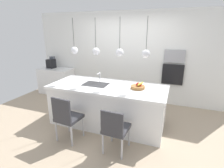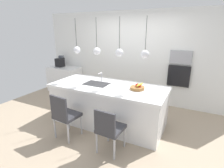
{
  "view_description": "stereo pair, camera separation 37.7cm",
  "coord_description": "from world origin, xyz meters",
  "px_view_note": "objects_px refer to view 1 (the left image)",
  "views": [
    {
      "loc": [
        1.37,
        -3.37,
        2.09
      ],
      "look_at": [
        0.1,
        0.0,
        0.96
      ],
      "focal_mm": 28.01,
      "sensor_mm": 36.0,
      "label": 1
    },
    {
      "loc": [
        1.72,
        -3.22,
        2.09
      ],
      "look_at": [
        0.1,
        0.0,
        0.96
      ],
      "focal_mm": 28.01,
      "sensor_mm": 36.0,
      "label": 2
    }
  ],
  "objects_px": {
    "microwave": "(175,56)",
    "chair_middle": "(115,128)",
    "coffee_machine": "(51,63)",
    "oven": "(173,74)",
    "fruit_bowl": "(138,86)",
    "chair_near": "(67,116)"
  },
  "relations": [
    {
      "from": "coffee_machine",
      "to": "chair_middle",
      "type": "relative_size",
      "value": 0.45
    },
    {
      "from": "coffee_machine",
      "to": "chair_middle",
      "type": "height_order",
      "value": "coffee_machine"
    },
    {
      "from": "microwave",
      "to": "coffee_machine",
      "type": "bearing_deg",
      "value": -175.57
    },
    {
      "from": "coffee_machine",
      "to": "chair_near",
      "type": "distance_m",
      "value": 3.05
    },
    {
      "from": "coffee_machine",
      "to": "fruit_bowl",
      "type": "bearing_deg",
      "value": -21.09
    },
    {
      "from": "microwave",
      "to": "chair_near",
      "type": "relative_size",
      "value": 0.59
    },
    {
      "from": "coffee_machine",
      "to": "microwave",
      "type": "bearing_deg",
      "value": 4.43
    },
    {
      "from": "coffee_machine",
      "to": "microwave",
      "type": "relative_size",
      "value": 0.7
    },
    {
      "from": "fruit_bowl",
      "to": "microwave",
      "type": "xyz_separation_m",
      "value": [
        0.63,
        1.54,
        0.45
      ]
    },
    {
      "from": "oven",
      "to": "microwave",
      "type": "bearing_deg",
      "value": 0.0
    },
    {
      "from": "fruit_bowl",
      "to": "coffee_machine",
      "type": "bearing_deg",
      "value": 158.91
    },
    {
      "from": "oven",
      "to": "chair_middle",
      "type": "bearing_deg",
      "value": -107.67
    },
    {
      "from": "coffee_machine",
      "to": "microwave",
      "type": "distance_m",
      "value": 3.87
    },
    {
      "from": "coffee_machine",
      "to": "chair_near",
      "type": "height_order",
      "value": "coffee_machine"
    },
    {
      "from": "chair_middle",
      "to": "oven",
      "type": "bearing_deg",
      "value": 72.33
    },
    {
      "from": "microwave",
      "to": "chair_middle",
      "type": "relative_size",
      "value": 0.64
    },
    {
      "from": "oven",
      "to": "chair_near",
      "type": "relative_size",
      "value": 0.61
    },
    {
      "from": "oven",
      "to": "chair_middle",
      "type": "xyz_separation_m",
      "value": [
        -0.79,
        -2.48,
        -0.43
      ]
    },
    {
      "from": "fruit_bowl",
      "to": "chair_middle",
      "type": "bearing_deg",
      "value": -99.9
    },
    {
      "from": "microwave",
      "to": "chair_middle",
      "type": "bearing_deg",
      "value": -107.67
    },
    {
      "from": "microwave",
      "to": "fruit_bowl",
      "type": "bearing_deg",
      "value": -112.17
    },
    {
      "from": "fruit_bowl",
      "to": "chair_near",
      "type": "distance_m",
      "value": 1.55
    }
  ]
}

